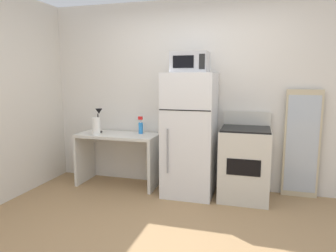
% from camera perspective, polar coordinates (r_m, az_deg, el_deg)
% --- Properties ---
extents(ground_plane, '(12.00, 12.00, 0.00)m').
position_cam_1_polar(ground_plane, '(3.13, -1.34, -20.62)').
color(ground_plane, '#9E7A51').
extents(wall_back_white, '(5.00, 0.10, 2.60)m').
position_cam_1_polar(wall_back_white, '(4.38, 5.27, 5.69)').
color(wall_back_white, silver).
rests_on(wall_back_white, ground).
extents(desk, '(1.15, 0.53, 0.75)m').
position_cam_1_polar(desk, '(4.51, -9.17, -4.29)').
color(desk, silver).
rests_on(desk, ground).
extents(desk_lamp, '(0.14, 0.12, 0.35)m').
position_cam_1_polar(desk_lamp, '(4.58, -12.68, 1.76)').
color(desk_lamp, black).
rests_on(desk_lamp, desk).
extents(paper_towel_roll, '(0.11, 0.11, 0.24)m').
position_cam_1_polar(paper_towel_roll, '(4.45, -13.13, -0.04)').
color(paper_towel_roll, white).
rests_on(paper_towel_roll, desk).
extents(spray_bottle, '(0.06, 0.06, 0.25)m').
position_cam_1_polar(spray_bottle, '(4.42, -5.07, -0.16)').
color(spray_bottle, '#2D8CEA').
rests_on(spray_bottle, desk).
extents(refrigerator, '(0.65, 0.66, 1.61)m').
position_cam_1_polar(refrigerator, '(4.07, 4.03, -1.60)').
color(refrigerator, white).
rests_on(refrigerator, ground).
extents(microwave, '(0.46, 0.35, 0.26)m').
position_cam_1_polar(microwave, '(3.98, 4.12, 11.66)').
color(microwave, '#B7B7BC').
rests_on(microwave, refrigerator).
extents(oven_range, '(0.62, 0.61, 1.10)m').
position_cam_1_polar(oven_range, '(4.08, 13.94, -6.67)').
color(oven_range, beige).
rests_on(oven_range, ground).
extents(leaning_mirror, '(0.44, 0.03, 1.40)m').
position_cam_1_polar(leaning_mirror, '(4.31, 23.50, -3.12)').
color(leaning_mirror, '#C6B793').
rests_on(leaning_mirror, ground).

